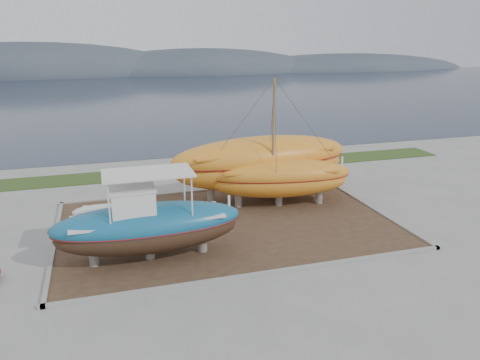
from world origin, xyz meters
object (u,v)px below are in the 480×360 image
object	(u,v)px
white_dinghy	(113,217)
orange_bare_hull	(262,168)
orange_sailboat	(280,144)
blue_caique	(148,216)

from	to	relation	value
white_dinghy	orange_bare_hull	size ratio (longest dim) A/B	0.36
orange_bare_hull	white_dinghy	bearing A→B (deg)	-169.54
orange_sailboat	orange_bare_hull	size ratio (longest dim) A/B	0.74
white_dinghy	orange_bare_hull	distance (m)	9.86
blue_caique	orange_bare_hull	xyz separation A→B (m)	(7.94, 6.78, -0.16)
blue_caique	orange_sailboat	bearing A→B (deg)	30.77
blue_caique	orange_sailboat	distance (m)	10.08
blue_caique	white_dinghy	bearing A→B (deg)	109.28
blue_caique	orange_sailboat	size ratio (longest dim) A/B	0.99
orange_sailboat	orange_bare_hull	bearing A→B (deg)	118.52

